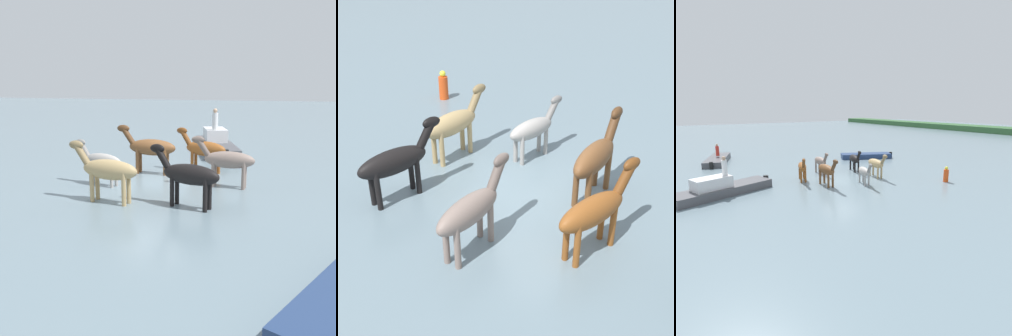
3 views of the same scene
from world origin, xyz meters
The scene contains 8 objects.
ground_plane centered at (0.00, 0.00, 0.00)m, with size 150.08×150.08×0.00m, color slate.
horse_dun_straggler centered at (0.76, -1.61, 1.13)m, with size 2.62×0.63×2.05m.
horse_pinto_flank centered at (-1.97, 2.56, 1.05)m, with size 2.46×1.03×1.91m.
horse_dark_mare centered at (-1.37, -2.48, 1.04)m, with size 2.41×1.11×1.88m.
horse_lead centered at (1.86, 0.80, 0.93)m, with size 2.18×0.89×1.69m.
horse_gray_outer centered at (-2.72, -0.27, 1.03)m, with size 2.41×0.64×1.87m.
horse_rear_stallion centered at (0.65, 2.79, 1.08)m, with size 2.54×0.80×1.96m.
buoy_channel_marker centered at (4.42, 6.25, 0.51)m, with size 0.36×0.36×1.14m.
Camera 2 is at (-9.26, -5.26, 6.46)m, focal length 50.19 mm.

